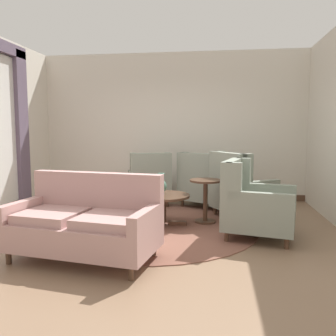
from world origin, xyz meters
name	(u,v)px	position (x,y,z in m)	size (l,w,h in m)	color
ground	(148,232)	(0.00, 0.00, 0.00)	(7.70, 7.70, 0.00)	#896B51
wall_back	(172,126)	(0.00, 2.62, 1.50)	(5.66, 0.08, 3.00)	silver
baseboard_back	(171,195)	(0.00, 2.56, 0.06)	(5.50, 0.03, 0.12)	#4C3323
area_rug	(152,226)	(0.00, 0.30, 0.01)	(3.13, 3.13, 0.01)	brown
coffee_table	(163,201)	(0.16, 0.39, 0.37)	(0.81, 0.81, 0.47)	#4C3323
porcelain_vase	(161,186)	(0.13, 0.41, 0.60)	(0.16, 0.16, 0.32)	#4C7A66
settee	(85,224)	(-0.49, -1.09, 0.40)	(1.72, 1.06, 0.94)	tan
armchair_foreground_right	(149,183)	(-0.31, 1.76, 0.43)	(0.96, 1.02, 1.01)	gray
armchair_near_window	(253,205)	(1.44, -0.02, 0.43)	(1.05, 1.02, 1.03)	gray
armchair_back_corner	(206,184)	(0.75, 1.79, 0.42)	(1.15, 1.18, 1.02)	gray
armchair_far_left	(239,190)	(1.31, 1.01, 0.45)	(1.12, 1.13, 1.08)	gray
side_table	(205,197)	(0.78, 0.61, 0.41)	(0.48, 0.48, 0.67)	#4C3323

